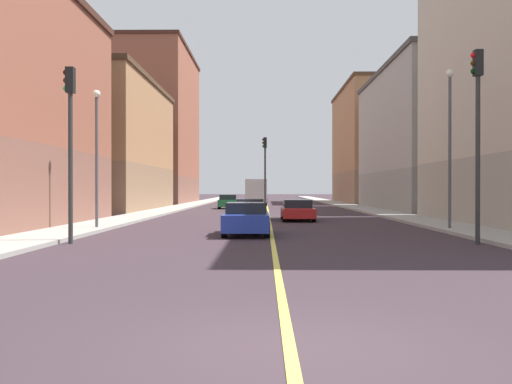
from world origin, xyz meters
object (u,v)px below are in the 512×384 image
street_lamp_left_near (450,132)px  car_white (251,209)px  building_right_midblock (95,146)px  car_green (228,202)px  building_right_distant (150,128)px  traffic_light_left_near (477,120)px  building_left_mid (438,140)px  street_lamp_right_near (97,143)px  car_blue (246,219)px  traffic_light_right_near (70,130)px  box_truck (256,192)px  car_red (297,210)px  building_left_far (381,146)px  traffic_light_median_far (265,164)px

street_lamp_left_near → car_white: street_lamp_left_near is taller
building_right_midblock → car_green: size_ratio=5.51×
building_right_distant → traffic_light_left_near: building_right_distant is taller
building_left_mid → car_green: bearing=171.6°
street_lamp_right_near → car_blue: 8.28m
traffic_light_right_near → box_truck: (5.94, 45.76, -2.39)m
car_green → street_lamp_left_near: bearing=-68.3°
street_lamp_right_near → box_truck: size_ratio=0.81×
building_left_mid → car_green: (-19.45, 2.88, -5.75)m
car_white → car_green: 20.46m
car_blue → car_red: size_ratio=0.99×
building_left_mid → box_truck: 21.44m
car_blue → building_left_far: bearing=73.3°
building_left_mid → car_white: building_left_mid is taller
building_right_midblock → street_lamp_left_near: size_ratio=3.05×
building_left_mid → building_right_distant: 39.81m
traffic_light_median_far → building_left_far: bearing=62.3°
building_left_mid → traffic_light_median_far: 16.58m
building_left_mid → street_lamp_left_near: building_left_mid is taller
traffic_light_left_near → car_red: traffic_light_left_near is taller
traffic_light_left_near → car_blue: bearing=153.6°
car_blue → traffic_light_right_near: bearing=-146.3°
traffic_light_left_near → car_white: bearing=117.4°
street_lamp_right_near → box_truck: 39.74m
traffic_light_median_far → street_lamp_right_near: street_lamp_right_near is taller
street_lamp_left_near → street_lamp_right_near: 16.26m
building_right_midblock → street_lamp_left_near: building_right_midblock is taller
traffic_light_right_near → car_white: size_ratio=1.54×
car_red → box_truck: bearing=95.4°
building_right_midblock → traffic_light_right_near: bearing=-75.3°
car_white → car_red: car_white is taller
traffic_light_right_near → car_green: 36.54m
traffic_light_median_far → street_lamp_right_near: bearing=-109.2°
building_right_distant → building_left_mid: bearing=-38.0°
building_right_distant → traffic_light_median_far: size_ratio=3.53×
street_lamp_left_near → traffic_light_median_far: bearing=110.1°
building_left_mid → car_blue: size_ratio=5.28×
building_right_distant → car_green: size_ratio=5.55×
street_lamp_left_near → car_green: (-11.95, 29.97, -3.85)m
car_white → building_left_far: bearing=68.9°
traffic_light_median_far → car_green: 8.57m
traffic_light_right_near → car_white: (5.99, 15.96, -3.35)m
building_left_mid → traffic_light_median_far: bearing=-165.4°
building_left_mid → car_white: size_ratio=5.93×
traffic_light_left_near → car_red: bearing=109.6°
building_left_mid → car_blue: 34.21m
building_right_midblock → traffic_light_median_far: building_right_midblock is taller
building_left_far → building_right_distant: bearing=-176.8°
building_right_midblock → building_right_distant: building_right_distant is taller
car_green → box_truck: size_ratio=0.51×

